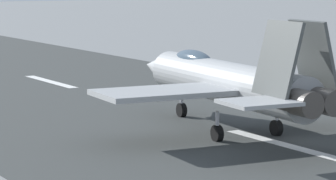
{
  "coord_description": "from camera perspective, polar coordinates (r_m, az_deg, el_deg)",
  "views": [
    {
      "loc": [
        -30.74,
        23.91,
        7.61
      ],
      "look_at": [
        3.78,
        3.37,
        2.2
      ],
      "focal_mm": 92.29,
      "sensor_mm": 36.0,
      "label": 1
    }
  ],
  "objects": [
    {
      "name": "fighter_jet",
      "position": [
        41.67,
        3.91,
        0.58
      ],
      "size": [
        17.67,
        14.17,
        5.68
      ],
      "color": "#A0A3A4",
      "rests_on": "ground"
    },
    {
      "name": "ground_plane",
      "position": [
        39.68,
        7.0,
        -3.44
      ],
      "size": [
        400.0,
        400.0,
        0.0
      ],
      "primitive_type": "plane",
      "color": "slate"
    },
    {
      "name": "runway_strip",
      "position": [
        39.66,
        7.02,
        -3.43
      ],
      "size": [
        240.0,
        26.0,
        0.02
      ],
      "color": "#373B39",
      "rests_on": "ground"
    }
  ]
}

